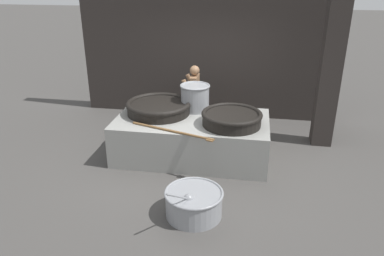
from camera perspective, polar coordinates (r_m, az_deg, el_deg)
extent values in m
plane|color=#474442|center=(7.32, 0.00, -4.18)|extent=(60.00, 60.00, 0.00)
cube|color=#2D2826|center=(9.01, 2.55, 11.98)|extent=(6.13, 0.24, 3.24)
cube|color=#2D2826|center=(7.78, 20.39, 8.79)|extent=(0.39, 0.39, 3.24)
cube|color=gray|center=(7.15, 0.00, -1.42)|extent=(2.85, 1.55, 0.77)
cylinder|color=black|center=(7.25, -5.11, 2.97)|extent=(1.20, 1.20, 0.19)
torus|color=black|center=(7.22, -5.13, 3.68)|extent=(1.25, 1.25, 0.10)
cylinder|color=black|center=(6.71, 6.06, 1.30)|extent=(1.05, 1.05, 0.21)
torus|color=black|center=(6.68, 6.10, 2.12)|extent=(1.09, 1.09, 0.08)
cylinder|color=gray|center=(7.35, 0.46, 4.60)|extent=(0.55, 0.55, 0.50)
torus|color=gray|center=(7.28, 0.47, 6.45)|extent=(0.59, 0.59, 0.04)
cylinder|color=brown|center=(6.42, -3.15, -0.44)|extent=(1.53, 0.54, 0.04)
cube|color=brown|center=(6.11, 2.81, -1.81)|extent=(0.15, 0.13, 0.02)
cylinder|color=#8C6647|center=(8.18, 0.29, 1.68)|extent=(0.11, 0.11, 0.73)
cylinder|color=#8C6647|center=(8.33, 0.48, 2.07)|extent=(0.11, 0.11, 0.73)
cube|color=#4C663F|center=(8.20, 0.39, 2.83)|extent=(0.18, 0.22, 0.48)
cube|color=#8C6647|center=(8.04, 0.40, 6.11)|extent=(0.15, 0.45, 0.54)
cylinder|color=#8C6647|center=(7.85, -0.54, 5.66)|extent=(0.30, 0.09, 0.50)
cylinder|color=#8C6647|center=(8.27, 0.03, 6.57)|extent=(0.30, 0.09, 0.50)
sphere|color=#8C6647|center=(7.94, 0.41, 8.76)|extent=(0.21, 0.21, 0.21)
cylinder|color=gray|center=(5.57, 0.28, -11.49)|extent=(0.83, 0.83, 0.38)
torus|color=gray|center=(5.47, 0.29, -9.85)|extent=(0.87, 0.87, 0.04)
cylinder|color=orange|center=(5.53, 0.28, -10.76)|extent=(0.73, 0.73, 0.10)
cylinder|color=orange|center=(5.57, -0.65, -9.67)|extent=(0.04, 0.04, 0.03)
cylinder|color=orange|center=(5.44, -0.36, -10.61)|extent=(0.05, 0.04, 0.03)
cylinder|color=orange|center=(5.47, 0.13, -10.32)|extent=(0.05, 0.06, 0.04)
cylinder|color=orange|center=(5.52, 0.42, -10.04)|extent=(0.06, 0.06, 0.03)
cylinder|color=orange|center=(5.70, -0.98, -8.80)|extent=(0.04, 0.04, 0.04)
cylinder|color=orange|center=(5.51, 0.36, -10.10)|extent=(0.04, 0.05, 0.03)
cylinder|color=orange|center=(5.39, 1.97, -10.94)|extent=(0.05, 0.05, 0.03)
cylinder|color=orange|center=(5.39, 0.21, -10.92)|extent=(0.05, 0.05, 0.04)
sphere|color=gray|center=(5.38, -0.51, -10.75)|extent=(0.15, 0.15, 0.15)
cylinder|color=gray|center=(5.08, -2.13, -10.43)|extent=(0.22, 0.53, 0.40)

